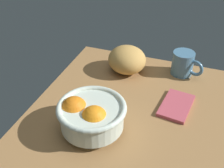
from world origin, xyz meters
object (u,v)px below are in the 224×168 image
bread_loaf (127,60)px  mug (184,64)px  fruit_bowl (90,115)px  napkin_folded (176,105)px

bread_loaf → mug: bearing=104.6°
fruit_bowl → mug: size_ratio=1.65×
napkin_folded → bread_loaf: bearing=-124.8°
fruit_bowl → napkin_folded: (-18.58, 21.34, -5.12)cm
fruit_bowl → napkin_folded: 28.76cm
bread_loaf → napkin_folded: bread_loaf is taller
bread_loaf → mug: bread_loaf is taller
bread_loaf → napkin_folded: (14.69, 21.10, -4.35)cm
fruit_bowl → bread_loaf: size_ratio=1.34×
napkin_folded → mug: bearing=-176.7°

